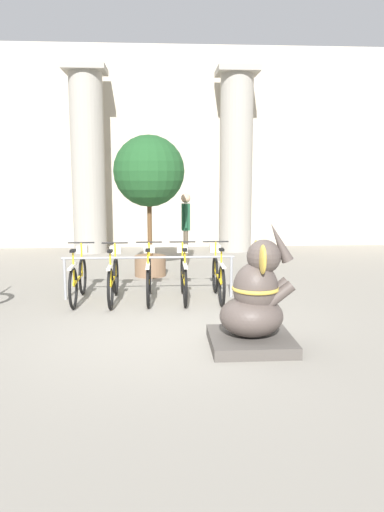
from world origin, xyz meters
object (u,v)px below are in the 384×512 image
bicycle_1 (113,278)px  person_pedestrian (186,222)px  bicycle_0 (78,278)px  bicycle_4 (218,276)px  elephant_statue (255,305)px  bicycle_3 (184,277)px  bicycle_2 (149,277)px  potted_tree (149,177)px

bicycle_1 → person_pedestrian: (1.46, 3.61, 0.65)m
bicycle_0 → person_pedestrian: 4.16m
bicycle_4 → elephant_statue: elephant_statue is taller
bicycle_4 → elephant_statue: bearing=-86.1°
bicycle_3 → bicycle_1: bearing=-177.0°
bicycle_1 → bicycle_2: bearing=6.1°
bicycle_3 → person_pedestrian: 3.62m
bicycle_2 → bicycle_3: same height
bicycle_2 → bicycle_4: (1.24, -0.01, 0.00)m
bicycle_0 → bicycle_4: 2.49m
bicycle_0 → potted_tree: potted_tree is taller
bicycle_2 → elephant_statue: 2.94m
bicycle_2 → potted_tree: size_ratio=0.57×
bicycle_3 → elephant_statue: 2.70m
person_pedestrian → potted_tree: size_ratio=0.58×
bicycle_0 → person_pedestrian: bearing=59.5°
bicycle_1 → bicycle_2: (0.62, 0.07, 0.00)m
bicycle_1 → elephant_statue: 3.24m
bicycle_4 → bicycle_3: bearing=179.8°
bicycle_1 → potted_tree: size_ratio=0.57×
bicycle_4 → potted_tree: (-1.26, 2.16, 1.76)m
bicycle_4 → potted_tree: 3.06m
bicycle_1 → bicycle_3: bearing=3.0°
bicycle_3 → person_pedestrian: (0.22, 3.55, 0.65)m
bicycle_0 → elephant_statue: 3.71m
bicycle_0 → bicycle_3: bearing=-0.2°
bicycle_4 → potted_tree: potted_tree is taller
bicycle_4 → person_pedestrian: bearing=96.5°
bicycle_4 → potted_tree: bearing=120.3°
bicycle_2 → bicycle_1: bearing=-173.9°
bicycle_3 → potted_tree: 2.86m
bicycle_3 → potted_tree: (-0.64, 2.16, 1.76)m
bicycle_1 → bicycle_3: (1.24, 0.06, 0.00)m
potted_tree → bicycle_4: bearing=-59.7°
potted_tree → bicycle_3: bearing=-73.5°
bicycle_4 → person_pedestrian: person_pedestrian is taller
bicycle_0 → bicycle_4: same height
potted_tree → bicycle_0: bearing=-119.6°
bicycle_2 → potted_tree: (-0.02, 2.16, 1.76)m
bicycle_0 → bicycle_1: (0.62, -0.07, 0.00)m
bicycle_3 → bicycle_4: bearing=-0.2°
elephant_statue → bicycle_4: bearing=93.9°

